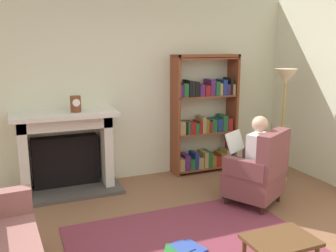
{
  "coord_description": "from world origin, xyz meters",
  "views": [
    {
      "loc": [
        -1.5,
        -2.72,
        1.97
      ],
      "look_at": [
        0.1,
        1.2,
        1.05
      ],
      "focal_mm": 39.54,
      "sensor_mm": 36.0,
      "label": 1
    }
  ],
  "objects_px": {
    "bookshelf": "(205,118)",
    "armchair_reading": "(259,172)",
    "seated_reader": "(251,156)",
    "side_table": "(280,247)",
    "floor_lamp": "(285,87)",
    "fireplace": "(66,149)",
    "mantel_clock": "(76,104)"
  },
  "relations": [
    {
      "from": "bookshelf",
      "to": "armchair_reading",
      "type": "relative_size",
      "value": 1.9
    },
    {
      "from": "fireplace",
      "to": "floor_lamp",
      "type": "distance_m",
      "value": 3.2
    },
    {
      "from": "fireplace",
      "to": "bookshelf",
      "type": "bearing_deg",
      "value": 0.95
    },
    {
      "from": "side_table",
      "to": "floor_lamp",
      "type": "distance_m",
      "value": 2.87
    },
    {
      "from": "fireplace",
      "to": "seated_reader",
      "type": "relative_size",
      "value": 1.23
    },
    {
      "from": "side_table",
      "to": "bookshelf",
      "type": "bearing_deg",
      "value": 74.16
    },
    {
      "from": "bookshelf",
      "to": "floor_lamp",
      "type": "xyz_separation_m",
      "value": [
        0.86,
        -0.8,
        0.53
      ]
    },
    {
      "from": "mantel_clock",
      "to": "floor_lamp",
      "type": "xyz_separation_m",
      "value": [
        2.85,
        -0.66,
        0.18
      ]
    },
    {
      "from": "side_table",
      "to": "armchair_reading",
      "type": "bearing_deg",
      "value": 60.12
    },
    {
      "from": "fireplace",
      "to": "armchair_reading",
      "type": "distance_m",
      "value": 2.57
    },
    {
      "from": "side_table",
      "to": "fireplace",
      "type": "bearing_deg",
      "value": 114.83
    },
    {
      "from": "mantel_clock",
      "to": "armchair_reading",
      "type": "distance_m",
      "value": 2.52
    },
    {
      "from": "bookshelf",
      "to": "seated_reader",
      "type": "height_order",
      "value": "bookshelf"
    },
    {
      "from": "bookshelf",
      "to": "mantel_clock",
      "type": "bearing_deg",
      "value": -176.11
    },
    {
      "from": "bookshelf",
      "to": "seated_reader",
      "type": "relative_size",
      "value": 1.62
    },
    {
      "from": "armchair_reading",
      "to": "seated_reader",
      "type": "bearing_deg",
      "value": -90.0
    },
    {
      "from": "fireplace",
      "to": "floor_lamp",
      "type": "relative_size",
      "value": 0.85
    },
    {
      "from": "fireplace",
      "to": "side_table",
      "type": "height_order",
      "value": "fireplace"
    },
    {
      "from": "seated_reader",
      "to": "floor_lamp",
      "type": "xyz_separation_m",
      "value": [
        0.9,
        0.53,
        0.78
      ]
    },
    {
      "from": "bookshelf",
      "to": "armchair_reading",
      "type": "height_order",
      "value": "bookshelf"
    },
    {
      "from": "side_table",
      "to": "floor_lamp",
      "type": "height_order",
      "value": "floor_lamp"
    },
    {
      "from": "mantel_clock",
      "to": "seated_reader",
      "type": "distance_m",
      "value": 2.36
    },
    {
      "from": "armchair_reading",
      "to": "floor_lamp",
      "type": "relative_size",
      "value": 0.59
    },
    {
      "from": "side_table",
      "to": "floor_lamp",
      "type": "relative_size",
      "value": 0.34
    },
    {
      "from": "armchair_reading",
      "to": "side_table",
      "type": "distance_m",
      "value": 1.69
    },
    {
      "from": "floor_lamp",
      "to": "side_table",
      "type": "bearing_deg",
      "value": -128.82
    },
    {
      "from": "bookshelf",
      "to": "side_table",
      "type": "distance_m",
      "value": 3.04
    },
    {
      "from": "mantel_clock",
      "to": "armchair_reading",
      "type": "bearing_deg",
      "value": -32.66
    },
    {
      "from": "armchair_reading",
      "to": "side_table",
      "type": "bearing_deg",
      "value": 30.12
    },
    {
      "from": "mantel_clock",
      "to": "side_table",
      "type": "xyz_separation_m",
      "value": [
        1.17,
        -2.75,
        -0.84
      ]
    },
    {
      "from": "fireplace",
      "to": "bookshelf",
      "type": "height_order",
      "value": "bookshelf"
    },
    {
      "from": "bookshelf",
      "to": "floor_lamp",
      "type": "distance_m",
      "value": 1.29
    }
  ]
}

